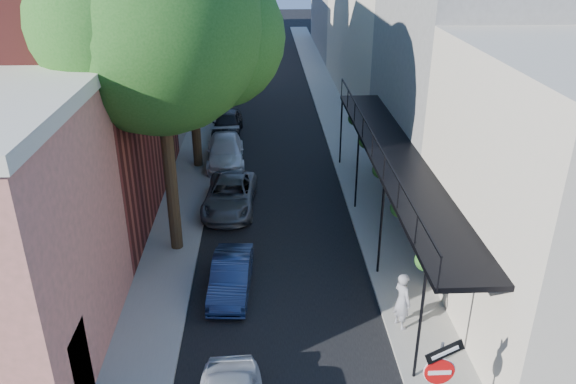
{
  "coord_description": "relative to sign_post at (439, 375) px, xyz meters",
  "views": [
    {
      "loc": [
        -0.53,
        -8.15,
        10.75
      ],
      "look_at": [
        0.26,
        8.85,
        2.8
      ],
      "focal_mm": 35.0,
      "sensor_mm": 36.0,
      "label": 1
    }
  ],
  "objects": [
    {
      "name": "sidewalk_right",
      "position": [
        0.84,
        29.03,
        -1.98
      ],
      "size": [
        2.0,
        64.0,
        0.12
      ],
      "primitive_type": "cube",
      "color": "gray",
      "rests_on": "ground"
    },
    {
      "name": "pedestrian",
      "position": [
        0.24,
        4.09,
        -1.01
      ],
      "size": [
        0.65,
        0.77,
        1.8
      ],
      "primitive_type": "imported",
      "rotation": [
        0.0,
        0.0,
        1.97
      ],
      "color": "gray",
      "rests_on": "sidewalk_right"
    },
    {
      "name": "parked_car_e",
      "position": [
        -5.75,
        21.97,
        -1.36
      ],
      "size": [
        1.75,
        4.02,
        1.35
      ],
      "primitive_type": "imported",
      "rotation": [
        0.0,
        0.0,
        -0.04
      ],
      "color": "black",
      "rests_on": "ground"
    },
    {
      "name": "road_surface",
      "position": [
        -3.16,
        29.03,
        -2.03
      ],
      "size": [
        6.0,
        64.0,
        0.01
      ],
      "primitive_type": "cube",
      "color": "black",
      "rests_on": "ground"
    },
    {
      "name": "parked_car_b",
      "position": [
        -4.83,
        6.27,
        -1.46
      ],
      "size": [
        1.42,
        3.55,
        1.15
      ],
      "primitive_type": "imported",
      "rotation": [
        0.0,
        0.0,
        -0.06
      ],
      "color": "#172549",
      "rests_on": "ground"
    },
    {
      "name": "oak_mid",
      "position": [
        -6.58,
        17.26,
        5.02
      ],
      "size": [
        6.6,
        6.0,
        10.2
      ],
      "color": "#332414",
      "rests_on": "ground"
    },
    {
      "name": "parked_car_c",
      "position": [
        -5.14,
        12.32,
        -1.42
      ],
      "size": [
        2.32,
        4.58,
        1.24
      ],
      "primitive_type": "imported",
      "rotation": [
        0.0,
        0.0,
        -0.06
      ],
      "color": "#54575C",
      "rests_on": "ground"
    },
    {
      "name": "buildings_right",
      "position": [
        5.83,
        28.51,
        2.39
      ],
      "size": [
        9.8,
        55.0,
        10.0
      ],
      "color": "#BCB29B",
      "rests_on": "ground"
    },
    {
      "name": "sidewalk_left",
      "position": [
        -7.16,
        29.03,
        -1.98
      ],
      "size": [
        2.0,
        64.0,
        0.12
      ],
      "primitive_type": "cube",
      "color": "gray",
      "rests_on": "ground"
    },
    {
      "name": "sign_post",
      "position": [
        0.0,
        0.0,
        0.0
      ],
      "size": [
        0.89,
        0.17,
        2.99
      ],
      "color": "#595B60",
      "rests_on": "ground"
    },
    {
      "name": "parked_car_d",
      "position": [
        -5.62,
        17.44,
        -1.38
      ],
      "size": [
        2.08,
        4.62,
        1.31
      ],
      "primitive_type": "imported",
      "rotation": [
        0.0,
        0.0,
        0.05
      ],
      "color": "white",
      "rests_on": "ground"
    },
    {
      "name": "buildings_left",
      "position": [
        -12.46,
        27.79,
        2.9
      ],
      "size": [
        10.1,
        59.1,
        12.0
      ],
      "color": "#DD7F71",
      "rests_on": "ground"
    },
    {
      "name": "oak_near",
      "position": [
        -6.53,
        9.29,
        5.84
      ],
      "size": [
        7.48,
        6.8,
        11.42
      ],
      "color": "#332414",
      "rests_on": "ground"
    }
  ]
}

